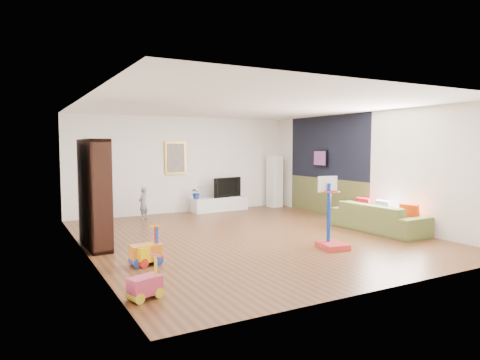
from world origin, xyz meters
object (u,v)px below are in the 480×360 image
media_console (220,204)px  basketball_hoop (333,213)px  bookshelf (94,194)px  sofa (379,217)px

media_console → basketball_hoop: (-0.18, -5.11, 0.47)m
media_console → basketball_hoop: size_ratio=1.27×
bookshelf → basketball_hoop: bearing=-31.1°
bookshelf → sofa: bookshelf is taller
media_console → basketball_hoop: basketball_hoop is taller
basketball_hoop → media_console: bearing=97.6°
media_console → bookshelf: bookshelf is taller
basketball_hoop → sofa: bearing=29.8°
media_console → sofa: sofa is taller
media_console → bookshelf: 5.01m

